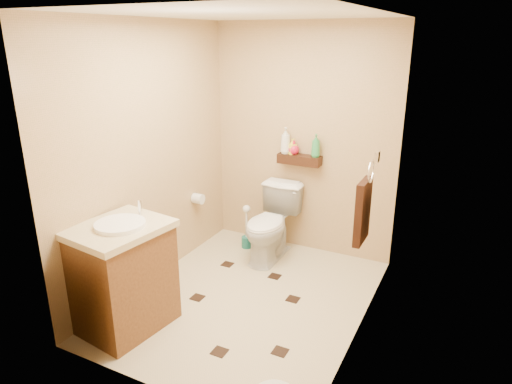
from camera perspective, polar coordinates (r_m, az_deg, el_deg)
The scene contains 17 objects.
ground at distance 4.22m, azimuth -1.01°, elevation -13.21°, with size 2.50×2.50×0.00m, color tan.
wall_back at distance 4.83m, azimuth 5.86°, elevation 6.33°, with size 2.00×0.04×2.40m, color tan.
wall_front at distance 2.75m, azimuth -13.41°, elevation -4.04°, with size 2.00×0.04×2.40m, color tan.
wall_left at distance 4.27m, azimuth -13.11°, elevation 4.25°, with size 0.04×2.50×2.40m, color tan.
wall_right at distance 3.40m, azimuth 13.97°, elevation 0.39°, with size 0.04×2.50×2.40m, color tan.
ceiling at distance 3.58m, azimuth -1.25°, elevation 21.38°, with size 2.00×2.50×0.02m, color silver.
wall_shelf at distance 4.80m, azimuth 5.44°, elevation 4.05°, with size 0.46×0.14×0.10m, color #33170E.
floor_accents at distance 4.17m, azimuth -0.96°, elevation -13.66°, with size 1.16×1.33×0.01m.
toilet at distance 4.77m, azimuth 1.84°, elevation -4.01°, with size 0.43×0.76×0.77m, color white.
vanity at distance 3.81m, azimuth -16.24°, elevation -9.99°, with size 0.68×0.79×1.02m.
toilet_brush at distance 5.08m, azimuth -1.18°, elevation -5.11°, with size 0.11×0.11×0.50m.
towel_ring at distance 3.73m, azimuth 13.27°, elevation -2.03°, with size 0.12×0.30×0.76m.
toilet_paper at distance 4.91m, azimuth -7.26°, elevation -0.83°, with size 0.12×0.11×0.12m.
bottle_a at distance 4.82m, azimuth 3.72°, elevation 6.45°, with size 0.11×0.11×0.28m, color silver.
bottle_b at distance 4.80m, azimuth 4.56°, elevation 5.70°, with size 0.07×0.08×0.17m, color yellow.
bottle_c at distance 4.80m, azimuth 4.75°, elevation 5.56°, with size 0.11×0.11×0.14m, color red.
bottle_d at distance 4.70m, azimuth 7.48°, elevation 5.78°, with size 0.09×0.09×0.24m, color #2D894A.
Camera 1 is at (1.67, -3.16, 2.25)m, focal length 32.00 mm.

